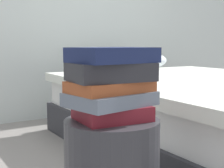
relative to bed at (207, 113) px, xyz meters
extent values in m
cube|color=#2D2D33|center=(0.00, -0.01, -0.12)|extent=(1.58, 2.06, 0.22)
cube|color=white|center=(0.00, -0.01, 0.08)|extent=(1.52, 1.98, 0.18)
cube|color=silver|center=(0.00, -0.01, 0.20)|extent=(1.61, 2.02, 0.06)
ellipsoid|color=silver|center=(0.03, 0.78, 0.31)|extent=(0.57, 0.30, 0.16)
cube|color=maroon|center=(-1.11, -0.56, 0.22)|extent=(0.24, 0.21, 0.05)
cube|color=slate|center=(-1.11, -0.56, 0.27)|extent=(0.30, 0.24, 0.05)
cube|color=#994723|center=(-1.11, -0.56, 0.31)|extent=(0.28, 0.19, 0.04)
cube|color=#28282D|center=(-1.11, -0.56, 0.36)|extent=(0.28, 0.20, 0.06)
cube|color=#19234C|center=(-1.10, -0.56, 0.41)|extent=(0.27, 0.21, 0.05)
camera|label=1|loc=(-1.71, -1.49, 0.45)|focal=53.97mm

